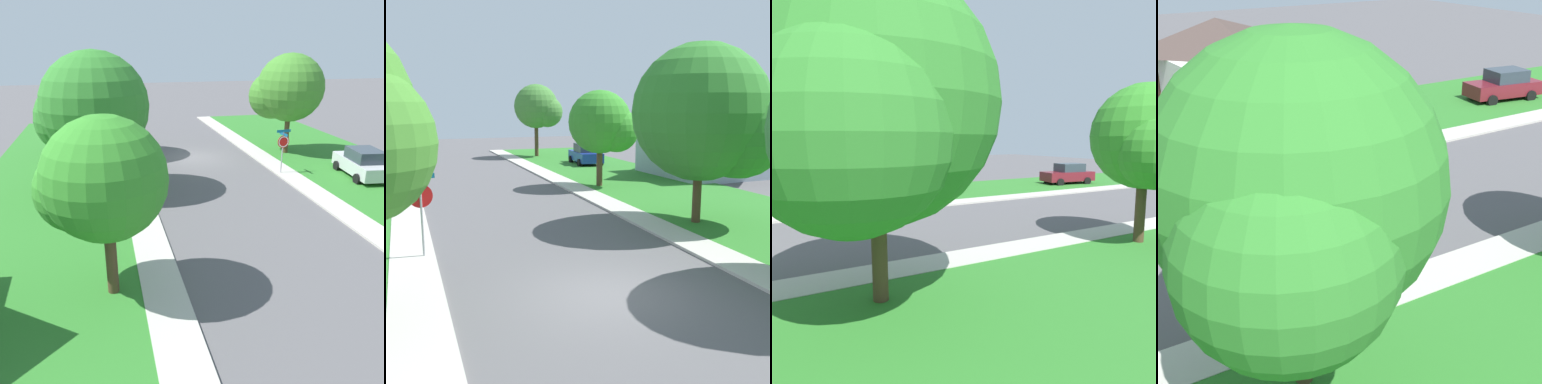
% 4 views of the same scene
% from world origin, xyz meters
% --- Properties ---
extents(ground_plane, '(120.00, 120.00, 0.00)m').
position_xyz_m(ground_plane, '(0.00, 0.00, 0.00)').
color(ground_plane, '#565456').
extents(sidewalk_east, '(1.40, 56.00, 0.10)m').
position_xyz_m(sidewalk_east, '(4.70, 12.00, 0.05)').
color(sidewalk_east, '#B7B2A8').
rests_on(sidewalk_east, ground).
extents(lawn_east, '(8.00, 56.00, 0.08)m').
position_xyz_m(lawn_east, '(9.40, 12.00, 0.04)').
color(lawn_east, '#2D7528').
rests_on(lawn_east, ground).
extents(sidewalk_west, '(1.40, 56.00, 0.10)m').
position_xyz_m(sidewalk_west, '(-4.70, 12.00, 0.05)').
color(sidewalk_west, '#B7B2A8').
rests_on(sidewalk_west, ground).
extents(stop_sign_far_corner, '(0.92, 0.92, 2.77)m').
position_xyz_m(stop_sign_far_corner, '(-4.35, 4.83, 1.89)').
color(stop_sign_far_corner, '#9E9EA3').
rests_on(stop_sign_far_corner, ground).
extents(car_blue_kerbside_mid, '(2.30, 4.43, 1.76)m').
position_xyz_m(car_blue_kerbside_mid, '(9.41, 25.57, 0.87)').
color(car_blue_kerbside_mid, '#1E389E').
rests_on(car_blue_kerbside_mid, ground).
extents(tree_sidewalk_near, '(4.01, 3.73, 5.75)m').
position_xyz_m(tree_sidewalk_near, '(6.49, 15.18, 3.76)').
color(tree_sidewalk_near, '#4C3823').
rests_on(tree_sidewalk_near, ground).
extents(tree_sidewalk_far, '(4.37, 4.07, 6.77)m').
position_xyz_m(tree_sidewalk_far, '(7.47, 32.60, 4.59)').
color(tree_sidewalk_far, '#4C3823').
rests_on(tree_sidewalk_far, ground).
extents(tree_across_right, '(5.94, 5.52, 7.36)m').
position_xyz_m(tree_across_right, '(6.83, 5.40, 4.42)').
color(tree_across_right, '#4C3823').
rests_on(tree_across_right, ground).
extents(house_right_setback, '(9.38, 8.24, 4.60)m').
position_xyz_m(house_right_setback, '(15.83, 17.30, 2.38)').
color(house_right_setback, '#93A3B2').
rests_on(house_right_setback, ground).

